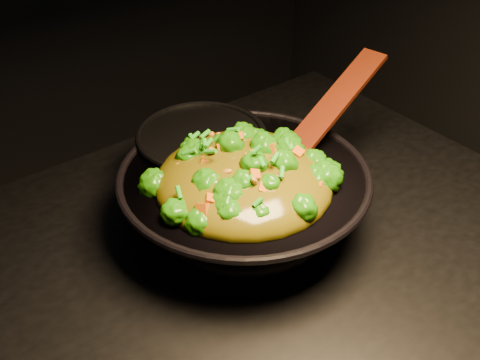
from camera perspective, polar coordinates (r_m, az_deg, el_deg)
wok at (r=0.94m, az=0.37°, el=-2.13°), size 0.49×0.49×0.10m
stir_fry at (r=0.86m, az=0.37°, el=2.01°), size 0.28×0.28×0.09m
spatula at (r=0.98m, az=8.25°, el=6.40°), size 0.28×0.10×0.12m
back_pot at (r=1.02m, az=-3.58°, el=1.78°), size 0.24×0.24×0.12m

